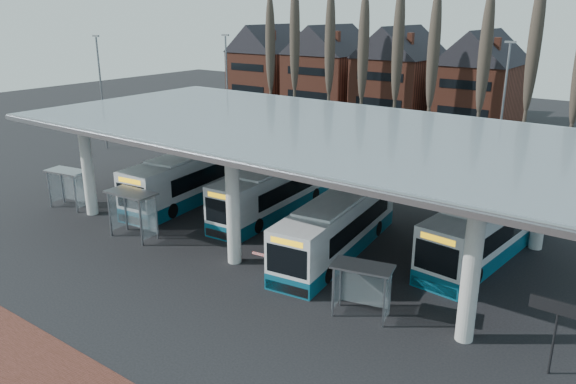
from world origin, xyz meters
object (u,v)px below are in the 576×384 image
Objects in this scene: shelter_1 at (134,204)px; bus_0 at (195,176)px; bus_1 at (276,190)px; shelter_2 at (363,278)px; bus_2 at (338,226)px; bus_3 at (488,228)px; shelter_0 at (69,180)px.

bus_0 is at bearing 104.18° from shelter_1.
bus_1 is at bearing 3.53° from bus_0.
shelter_1 is 14.58m from shelter_2.
shelter_2 is (10.70, -7.95, 0.25)m from bus_1.
bus_2 reaches higher than shelter_2.
bus_2 is (6.45, -2.97, -0.01)m from bus_1.
bus_1 reaches higher than shelter_2.
bus_2 reaches higher than shelter_1.
shelter_1 is (-3.88, -8.00, 0.53)m from bus_1.
bus_0 is 6.17m from bus_1.
bus_0 is 3.99× the size of shelter_1.
shelter_0 is (-24.33, -8.53, 0.35)m from bus_3.
bus_1 is 13.06m from bus_3.
bus_3 reaches higher than shelter_2.
bus_0 is 12.66m from bus_2.
shelter_2 is (-2.30, -9.27, 0.22)m from bus_3.
bus_1 is at bearing 60.68° from shelter_1.
bus_0 reaches higher than shelter_1.
bus_3 reaches higher than bus_1.
bus_0 reaches higher than bus_1.
shelter_1 is at bearing -15.91° from shelter_0.
bus_1 reaches higher than shelter_0.
bus_2 is (12.52, -1.87, -0.11)m from bus_0.
shelter_1 is at bearing -161.14° from bus_2.
shelter_0 is 0.96× the size of shelter_1.
shelter_0 is at bearing -173.71° from bus_2.
shelter_1 is at bearing 166.97° from shelter_2.
bus_0 reaches higher than shelter_0.
bus_0 is 1.05× the size of bus_3.
bus_1 is 1.00× the size of bus_2.
bus_3 is 25.78m from shelter_0.
bus_3 reaches higher than shelter_1.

